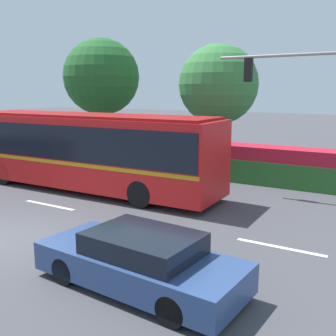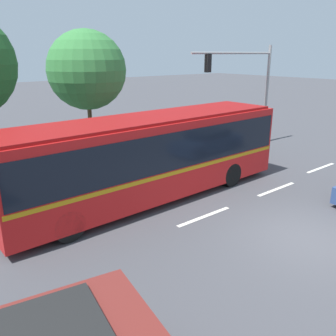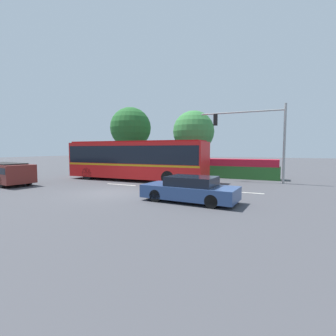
% 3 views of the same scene
% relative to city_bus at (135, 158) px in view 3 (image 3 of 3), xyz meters
% --- Properties ---
extents(ground_plane, '(140.00, 140.00, 0.00)m').
position_rel_city_bus_xyz_m(ground_plane, '(1.76, -5.56, -1.81)').
color(ground_plane, '#444449').
extents(city_bus, '(11.74, 2.83, 3.19)m').
position_rel_city_bus_xyz_m(city_bus, '(0.00, 0.00, 0.00)').
color(city_bus, red).
rests_on(city_bus, ground).
extents(sedan_foreground, '(4.68, 2.12, 1.24)m').
position_rel_city_bus_xyz_m(sedan_foreground, '(6.78, -5.94, -1.22)').
color(sedan_foreground, navy).
rests_on(sedan_foreground, ground).
extents(suv_left_lane, '(5.08, 2.72, 1.56)m').
position_rel_city_bus_xyz_m(suv_left_lane, '(-7.17, -5.96, -0.90)').
color(suv_left_lane, maroon).
rests_on(suv_left_lane, ground).
extents(traffic_light_pole, '(6.39, 0.24, 5.88)m').
position_rel_city_bus_xyz_m(traffic_light_pole, '(9.21, 2.93, 2.14)').
color(traffic_light_pole, gray).
rests_on(traffic_light_pole, ground).
extents(flowering_hedge, '(9.99, 1.45, 1.68)m').
position_rel_city_bus_xyz_m(flowering_hedge, '(5.79, 5.03, -0.99)').
color(flowering_hedge, '#286028').
rests_on(flowering_hedge, ground).
extents(street_tree_left, '(4.59, 4.59, 7.26)m').
position_rel_city_bus_xyz_m(street_tree_left, '(-4.81, 6.74, 3.14)').
color(street_tree_left, brown).
rests_on(street_tree_left, ground).
extents(street_tree_centre, '(4.51, 4.51, 6.74)m').
position_rel_city_bus_xyz_m(street_tree_centre, '(1.97, 8.84, 2.67)').
color(street_tree_centre, brown).
rests_on(street_tree_centre, ground).
extents(lane_stripe_near, '(2.40, 0.16, 0.01)m').
position_rel_city_bus_xyz_m(lane_stripe_near, '(8.75, -2.24, -1.81)').
color(lane_stripe_near, silver).
rests_on(lane_stripe_near, ground).
extents(lane_stripe_mid, '(2.40, 0.16, 0.01)m').
position_rel_city_bus_xyz_m(lane_stripe_mid, '(0.40, -2.58, -1.81)').
color(lane_stripe_mid, silver).
rests_on(lane_stripe_mid, ground).
extents(lane_stripe_far, '(2.40, 0.16, 0.01)m').
position_rel_city_bus_xyz_m(lane_stripe_far, '(4.58, -2.59, -1.81)').
color(lane_stripe_far, silver).
rests_on(lane_stripe_far, ground).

